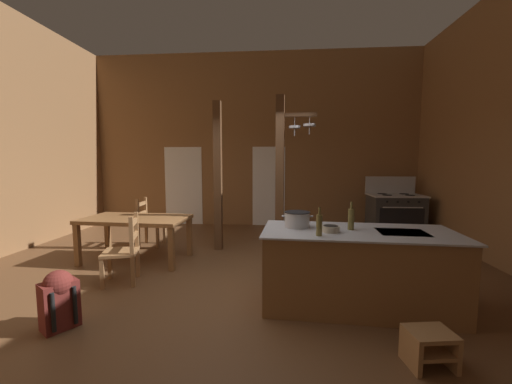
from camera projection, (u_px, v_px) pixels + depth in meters
The scene contains 17 objects.
ground_plane at pixel (225, 291), 4.04m from camera, with size 9.05×8.89×0.10m, color brown.
wall_back at pixel (253, 141), 7.89m from camera, with size 9.05×0.14×4.43m, color brown.
glazed_door_back_left at pixel (184, 186), 8.09m from camera, with size 1.00×0.01×2.05m, color white.
glazed_panel_back_right at pixel (269, 186), 7.91m from camera, with size 0.84×0.01×2.05m, color white.
kitchen_island at pixel (357, 269), 3.50m from camera, with size 2.21×1.08×0.89m.
stove_range at pixel (395, 214), 6.87m from camera, with size 1.16×0.84×1.32m.
support_post_with_pot_rack at pixel (282, 172), 5.20m from camera, with size 0.69×0.23×2.78m.
support_post_center at pixel (218, 177), 5.70m from camera, with size 0.14×0.14×2.78m.
step_stool at pixel (429, 345), 2.48m from camera, with size 0.40×0.33×0.30m.
dining_table at pixel (136, 223), 5.10m from camera, with size 1.75×0.99×0.74m.
ladderback_chair_near_window at pixel (149, 223), 6.03m from camera, with size 0.45×0.45×0.95m.
ladderback_chair_by_post at pixel (124, 250), 4.19m from camera, with size 0.55×0.55×0.95m.
backpack at pixel (59, 298), 3.04m from camera, with size 0.38×0.39×0.60m.
stockpot_on_counter at pixel (297, 219), 3.64m from camera, with size 0.37×0.30×0.19m.
mixing_bowl_on_counter at pixel (331, 229), 3.40m from camera, with size 0.20×0.20×0.07m.
bottle_tall_on_counter at pixel (319, 225), 3.21m from camera, with size 0.06×0.06×0.30m.
bottle_short_on_counter at pixel (351, 219), 3.49m from camera, with size 0.07×0.07×0.33m.
Camera 1 is at (0.74, -3.84, 1.67)m, focal length 21.34 mm.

